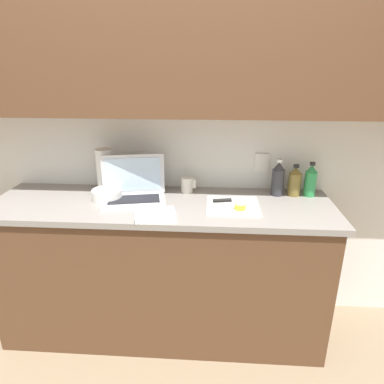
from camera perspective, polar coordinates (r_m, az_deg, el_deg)
The scene contains 14 objects.
ground_plane at distance 2.55m, azimuth -4.54°, elevation -21.37°, with size 12.00×12.00×0.00m, color #847056.
wall_back at distance 2.12m, azimuth -4.86°, elevation 16.65°, with size 5.20×0.38×2.60m.
counter_unit at distance 2.27m, azimuth -5.38°, elevation -12.35°, with size 2.06×0.59×0.92m.
laptop at distance 2.11m, azimuth -9.66°, elevation 0.38°, with size 0.42×0.32×0.26m.
cutting_board at distance 2.01m, azimuth 6.82°, elevation -2.33°, with size 0.30×0.30×0.01m, color silver.
knife at distance 2.05m, azimuth 5.88°, elevation -1.40°, with size 0.26×0.08×0.02m.
lemon_half_cut at distance 1.95m, azimuth 8.04°, elevation -2.43°, with size 0.06×0.06×0.03m.
bottle_green_soda at distance 2.20m, azimuth 14.13°, elevation 2.12°, with size 0.08×0.08×0.23m.
bottle_oil_tall at distance 2.23m, azimuth 16.74°, elevation 1.68°, with size 0.08×0.08×0.20m.
bottle_water_clear at distance 2.25m, azimuth 19.14°, elevation 1.78°, with size 0.07×0.07×0.22m.
measuring_cup at distance 2.21m, azimuth -0.84°, elevation 1.25°, with size 0.10×0.08×0.10m.
bowl_white at distance 2.14m, azimuth -13.97°, elevation -0.44°, with size 0.18×0.18×0.07m.
paper_towel_roll at distance 2.26m, azimuth -14.26°, elevation 3.49°, with size 0.11×0.11×0.28m.
dish_towel at distance 1.87m, azimuth -6.13°, elevation -3.80°, with size 0.22×0.16×0.02m, color white.
Camera 1 is at (0.31, -1.87, 1.70)m, focal length 32.00 mm.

